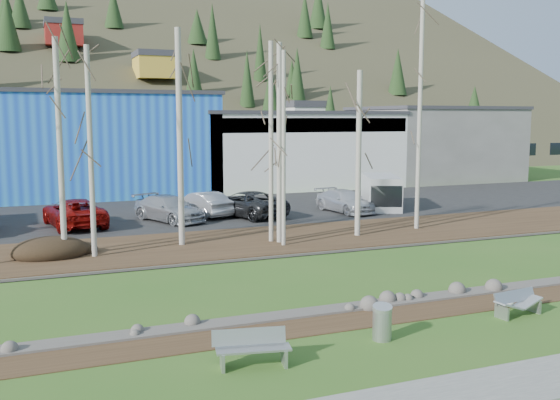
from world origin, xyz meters
name	(u,v)px	position (x,y,z in m)	size (l,w,h in m)	color
ground	(420,337)	(0.00, 0.00, 0.00)	(200.00, 200.00, 0.00)	#305A1B
footpath	(507,385)	(0.00, -3.50, 0.02)	(80.00, 2.00, 0.04)	slate
dirt_strip	(382,315)	(0.00, 2.10, 0.01)	(80.00, 1.80, 0.03)	#382616
near_bank_rocks	(366,307)	(0.00, 3.10, 0.00)	(80.00, 0.80, 0.50)	#47423D
river	(314,278)	(0.00, 7.20, 0.00)	(80.00, 8.00, 0.90)	#13222E
far_bank_rocks	(276,256)	(0.00, 11.30, 0.00)	(80.00, 0.80, 0.46)	#47423D
far_bank	(253,242)	(0.00, 14.50, 0.07)	(80.00, 7.00, 0.15)	#382616
parking_lot	(200,212)	(0.00, 25.00, 0.07)	(80.00, 14.00, 0.14)	black
building_blue	(84,143)	(-6.00, 39.00, 4.16)	(20.40, 12.24, 8.30)	blue
building_white	(288,148)	(12.00, 38.98, 3.41)	(18.36, 12.24, 6.80)	white
building_grey	(433,143)	(28.00, 39.00, 3.66)	(14.28, 12.24, 7.30)	#65645E
hillside	(98,41)	(0.00, 84.00, 17.50)	(160.00, 72.00, 35.00)	#383321
bench_intact	(252,348)	(-5.14, -0.19, 0.47)	(1.95, 0.91, 0.94)	#A5A8A9
bench_damaged	(517,303)	(4.01, 0.59, 0.39)	(1.76, 0.75, 0.76)	#A5A8A9
litter_bin	(382,324)	(-1.12, 0.23, 0.46)	(0.53, 0.53, 0.92)	#A5A8A9
seagull	(510,303)	(4.30, 1.23, 0.16)	(0.41, 0.19, 0.29)	gold
dirt_mound	(50,249)	(-9.50, 14.35, 0.47)	(3.30, 2.33, 0.65)	black
birch_0	(60,149)	(-8.90, 14.02, 4.87)	(0.25, 0.25, 9.45)	beige
birch_2	(180,138)	(-3.52, 14.76, 5.25)	(0.28, 0.28, 10.20)	beige
birch_3	(91,153)	(-7.68, 13.65, 4.71)	(0.23, 0.23, 9.13)	beige
birch_4	(279,144)	(1.07, 13.58, 4.95)	(0.26, 0.26, 9.61)	beige
birch_5	(271,143)	(0.78, 13.95, 4.99)	(0.22, 0.22, 9.69)	beige
birch_6	(284,149)	(0.99, 12.84, 4.73)	(0.20, 0.20, 9.16)	beige
birch_7	(359,154)	(5.49, 13.73, 4.37)	(0.28, 0.28, 8.43)	beige
birch_8	(420,116)	(9.51, 14.30, 6.33)	(0.24, 0.24, 12.35)	beige
car_1	(74,213)	(-8.00, 21.96, 0.93)	(2.62, 5.69, 1.58)	#9A100C
car_2	(169,208)	(-2.66, 21.87, 0.89)	(2.10, 5.18, 1.50)	#9EA1A5
car_3	(202,204)	(-0.35, 22.97, 0.91)	(1.62, 4.65, 1.53)	#B1B0B3
car_4	(246,204)	(2.15, 21.86, 0.93)	(2.63, 5.70, 1.58)	#262729
car_5	(345,201)	(8.68, 21.23, 0.85)	(1.98, 4.88, 1.42)	silver
van_white	(381,192)	(11.67, 21.69, 1.24)	(3.89, 5.47, 2.21)	silver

